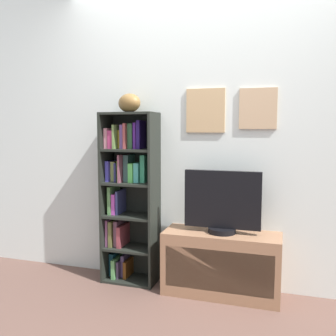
{
  "coord_description": "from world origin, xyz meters",
  "views": [
    {
      "loc": [
        0.61,
        -1.95,
        1.34
      ],
      "look_at": [
        -0.27,
        0.85,
        1.02
      ],
      "focal_mm": 39.63,
      "sensor_mm": 36.0,
      "label": 1
    }
  ],
  "objects": [
    {
      "name": "tv_stand",
      "position": [
        0.16,
        0.93,
        0.25
      ],
      "size": [
        0.93,
        0.34,
        0.51
      ],
      "color": "#93684A",
      "rests_on": "ground"
    },
    {
      "name": "football",
      "position": [
        -0.64,
        0.96,
        1.55
      ],
      "size": [
        0.29,
        0.27,
        0.16
      ],
      "primitive_type": "ellipsoid",
      "rotation": [
        0.0,
        0.0,
        -0.6
      ],
      "color": "olive",
      "rests_on": "bookshelf"
    },
    {
      "name": "television",
      "position": [
        0.16,
        0.93,
        0.75
      ],
      "size": [
        0.6,
        0.22,
        0.5
      ],
      "color": "black",
      "rests_on": "tv_stand"
    },
    {
      "name": "back_wall",
      "position": [
        0.0,
        1.13,
        1.29
      ],
      "size": [
        4.8,
        0.08,
        2.57
      ],
      "color": "silver",
      "rests_on": "ground"
    },
    {
      "name": "bookshelf",
      "position": [
        -0.68,
        0.99,
        0.77
      ],
      "size": [
        0.46,
        0.28,
        1.47
      ],
      "color": "black",
      "rests_on": "ground"
    }
  ]
}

